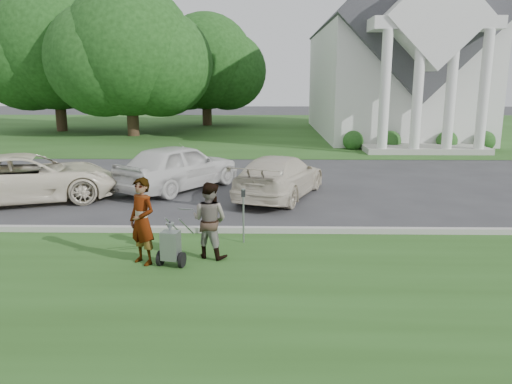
{
  "coord_description": "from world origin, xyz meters",
  "views": [
    {
      "loc": [
        0.79,
        -11.08,
        3.65
      ],
      "look_at": [
        0.58,
        0.0,
        1.15
      ],
      "focal_mm": 35.0,
      "sensor_mm": 36.0,
      "label": 1
    }
  ],
  "objects_px": {
    "car_a": "(29,178)",
    "tree_back": "(206,66)",
    "car_c": "(280,176)",
    "person_right": "(210,221)",
    "church": "(391,44)",
    "tree_far": "(55,50)",
    "person_left": "(142,222)",
    "tree_left": "(129,57)",
    "car_b": "(179,167)",
    "parking_meter_near": "(243,209)",
    "striping_cart": "(171,246)"
  },
  "relations": [
    {
      "from": "tree_left",
      "to": "tree_back",
      "type": "height_order",
      "value": "tree_left"
    },
    {
      "from": "person_left",
      "to": "tree_far",
      "type": "bearing_deg",
      "value": 151.0
    },
    {
      "from": "parking_meter_near",
      "to": "tree_left",
      "type": "bearing_deg",
      "value": 110.52
    },
    {
      "from": "tree_left",
      "to": "tree_back",
      "type": "relative_size",
      "value": 1.11
    },
    {
      "from": "tree_far",
      "to": "car_a",
      "type": "relative_size",
      "value": 2.2
    },
    {
      "from": "tree_back",
      "to": "striping_cart",
      "type": "distance_m",
      "value": 32.11
    },
    {
      "from": "striping_cart",
      "to": "tree_left",
      "type": "bearing_deg",
      "value": 118.34
    },
    {
      "from": "car_b",
      "to": "car_c",
      "type": "xyz_separation_m",
      "value": [
        3.38,
        -1.07,
        -0.12
      ]
    },
    {
      "from": "person_left",
      "to": "car_c",
      "type": "bearing_deg",
      "value": 100.09
    },
    {
      "from": "car_b",
      "to": "person_right",
      "type": "bearing_deg",
      "value": 140.09
    },
    {
      "from": "car_c",
      "to": "parking_meter_near",
      "type": "bearing_deg",
      "value": 98.88
    },
    {
      "from": "church",
      "to": "striping_cart",
      "type": "xyz_separation_m",
      "value": [
        -10.08,
        -24.82,
        -5.52
      ]
    },
    {
      "from": "person_left",
      "to": "tree_back",
      "type": "bearing_deg",
      "value": 130.31
    },
    {
      "from": "person_right",
      "to": "car_c",
      "type": "height_order",
      "value": "person_right"
    },
    {
      "from": "tree_back",
      "to": "car_c",
      "type": "relative_size",
      "value": 2.09
    },
    {
      "from": "person_left",
      "to": "person_right",
      "type": "bearing_deg",
      "value": 53.16
    },
    {
      "from": "person_right",
      "to": "parking_meter_near",
      "type": "height_order",
      "value": "person_right"
    },
    {
      "from": "person_left",
      "to": "car_a",
      "type": "distance_m",
      "value": 7.09
    },
    {
      "from": "person_right",
      "to": "car_c",
      "type": "xyz_separation_m",
      "value": [
        1.6,
        5.56,
        -0.13
      ]
    },
    {
      "from": "tree_far",
      "to": "parking_meter_near",
      "type": "distance_m",
      "value": 29.39
    },
    {
      "from": "tree_left",
      "to": "car_b",
      "type": "xyz_separation_m",
      "value": [
        5.87,
        -16.52,
        -4.32
      ]
    },
    {
      "from": "person_right",
      "to": "parking_meter_near",
      "type": "distance_m",
      "value": 1.16
    },
    {
      "from": "parking_meter_near",
      "to": "car_c",
      "type": "distance_m",
      "value": 4.71
    },
    {
      "from": "car_a",
      "to": "car_c",
      "type": "height_order",
      "value": "car_a"
    },
    {
      "from": "tree_left",
      "to": "person_left",
      "type": "xyz_separation_m",
      "value": [
        6.35,
        -23.55,
        -4.23
      ]
    },
    {
      "from": "tree_back",
      "to": "car_b",
      "type": "bearing_deg",
      "value": -85.63
    },
    {
      "from": "car_a",
      "to": "car_b",
      "type": "distance_m",
      "value": 4.62
    },
    {
      "from": "tree_back",
      "to": "person_right",
      "type": "relative_size",
      "value": 6.0
    },
    {
      "from": "church",
      "to": "tree_far",
      "type": "height_order",
      "value": "church"
    },
    {
      "from": "tree_far",
      "to": "striping_cart",
      "type": "height_order",
      "value": "tree_far"
    },
    {
      "from": "tree_far",
      "to": "person_right",
      "type": "xyz_separation_m",
      "value": [
        13.65,
        -26.15,
        -4.89
      ]
    },
    {
      "from": "striping_cart",
      "to": "parking_meter_near",
      "type": "xyz_separation_m",
      "value": [
        1.38,
        1.49,
        0.38
      ]
    },
    {
      "from": "tree_left",
      "to": "person_right",
      "type": "xyz_separation_m",
      "value": [
        7.65,
        -23.15,
        -4.31
      ]
    },
    {
      "from": "parking_meter_near",
      "to": "car_b",
      "type": "xyz_separation_m",
      "value": [
        -2.44,
        5.68,
        -0.01
      ]
    },
    {
      "from": "tree_far",
      "to": "person_right",
      "type": "bearing_deg",
      "value": -62.44
    },
    {
      "from": "tree_back",
      "to": "person_left",
      "type": "distance_m",
      "value": 31.87
    },
    {
      "from": "church",
      "to": "car_a",
      "type": "bearing_deg",
      "value": -128.45
    },
    {
      "from": "tree_left",
      "to": "person_left",
      "type": "relative_size",
      "value": 6.03
    },
    {
      "from": "person_right",
      "to": "car_b",
      "type": "bearing_deg",
      "value": -52.05
    },
    {
      "from": "car_a",
      "to": "car_b",
      "type": "xyz_separation_m",
      "value": [
        4.27,
        1.76,
        0.06
      ]
    },
    {
      "from": "car_c",
      "to": "car_b",
      "type": "bearing_deg",
      "value": 2.87
    },
    {
      "from": "tree_far",
      "to": "person_left",
      "type": "bearing_deg",
      "value": -65.05
    },
    {
      "from": "person_right",
      "to": "car_b",
      "type": "xyz_separation_m",
      "value": [
        -1.77,
        6.63,
        -0.01
      ]
    },
    {
      "from": "person_right",
      "to": "car_a",
      "type": "distance_m",
      "value": 7.76
    },
    {
      "from": "striping_cart",
      "to": "car_c",
      "type": "bearing_deg",
      "value": 81.2
    },
    {
      "from": "tree_left",
      "to": "car_c",
      "type": "bearing_deg",
      "value": -62.26
    },
    {
      "from": "tree_far",
      "to": "car_c",
      "type": "xyz_separation_m",
      "value": [
        15.25,
        -20.59,
        -5.02
      ]
    },
    {
      "from": "car_a",
      "to": "person_left",
      "type": "bearing_deg",
      "value": -158.42
    },
    {
      "from": "person_right",
      "to": "car_a",
      "type": "relative_size",
      "value": 0.3
    },
    {
      "from": "car_a",
      "to": "tree_back",
      "type": "bearing_deg",
      "value": -25.65
    }
  ]
}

